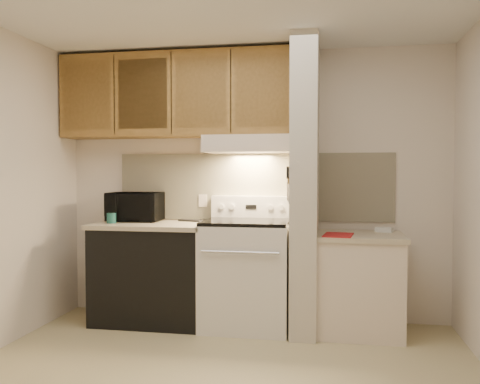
# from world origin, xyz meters

# --- Properties ---
(floor) EXTENTS (3.60, 3.60, 0.00)m
(floor) POSITION_xyz_m (0.00, 0.00, 0.00)
(floor) COLOR #C6B887
(floor) RESTS_ON ground
(wall_back) EXTENTS (3.60, 2.50, 0.02)m
(wall_back) POSITION_xyz_m (0.00, 1.50, 1.25)
(wall_back) COLOR silver
(wall_back) RESTS_ON floor
(backsplash) EXTENTS (2.60, 0.02, 0.63)m
(backsplash) POSITION_xyz_m (0.00, 1.49, 1.24)
(backsplash) COLOR #FCF2C9
(backsplash) RESTS_ON wall_back
(range_body) EXTENTS (0.76, 0.65, 0.92)m
(range_body) POSITION_xyz_m (0.00, 1.16, 0.46)
(range_body) COLOR silver
(range_body) RESTS_ON floor
(oven_window) EXTENTS (0.50, 0.01, 0.30)m
(oven_window) POSITION_xyz_m (0.00, 0.84, 0.50)
(oven_window) COLOR black
(oven_window) RESTS_ON range_body
(oven_handle) EXTENTS (0.65, 0.02, 0.02)m
(oven_handle) POSITION_xyz_m (0.00, 0.80, 0.72)
(oven_handle) COLOR silver
(oven_handle) RESTS_ON range_body
(cooktop) EXTENTS (0.74, 0.64, 0.03)m
(cooktop) POSITION_xyz_m (0.00, 1.16, 0.94)
(cooktop) COLOR black
(cooktop) RESTS_ON range_body
(range_backguard) EXTENTS (0.76, 0.08, 0.20)m
(range_backguard) POSITION_xyz_m (0.00, 1.44, 1.05)
(range_backguard) COLOR silver
(range_backguard) RESTS_ON range_body
(range_display) EXTENTS (0.10, 0.01, 0.04)m
(range_display) POSITION_xyz_m (0.00, 1.40, 1.05)
(range_display) COLOR black
(range_display) RESTS_ON range_backguard
(range_knob_left_outer) EXTENTS (0.05, 0.02, 0.05)m
(range_knob_left_outer) POSITION_xyz_m (-0.28, 1.40, 1.05)
(range_knob_left_outer) COLOR silver
(range_knob_left_outer) RESTS_ON range_backguard
(range_knob_left_inner) EXTENTS (0.05, 0.02, 0.05)m
(range_knob_left_inner) POSITION_xyz_m (-0.18, 1.40, 1.05)
(range_knob_left_inner) COLOR silver
(range_knob_left_inner) RESTS_ON range_backguard
(range_knob_right_inner) EXTENTS (0.05, 0.02, 0.05)m
(range_knob_right_inner) POSITION_xyz_m (0.18, 1.40, 1.05)
(range_knob_right_inner) COLOR silver
(range_knob_right_inner) RESTS_ON range_backguard
(range_knob_right_outer) EXTENTS (0.05, 0.02, 0.05)m
(range_knob_right_outer) POSITION_xyz_m (0.28, 1.40, 1.05)
(range_knob_right_outer) COLOR silver
(range_knob_right_outer) RESTS_ON range_backguard
(dishwasher_front) EXTENTS (1.00, 0.63, 0.87)m
(dishwasher_front) POSITION_xyz_m (-0.88, 1.17, 0.43)
(dishwasher_front) COLOR black
(dishwasher_front) RESTS_ON floor
(left_countertop) EXTENTS (1.04, 0.67, 0.04)m
(left_countertop) POSITION_xyz_m (-0.88, 1.17, 0.89)
(left_countertop) COLOR #C1B395
(left_countertop) RESTS_ON dishwasher_front
(spoon_rest) EXTENTS (0.25, 0.15, 0.02)m
(spoon_rest) POSITION_xyz_m (-0.57, 1.36, 0.92)
(spoon_rest) COLOR black
(spoon_rest) RESTS_ON left_countertop
(teal_jar) EXTENTS (0.11, 0.11, 0.09)m
(teal_jar) POSITION_xyz_m (-1.23, 1.06, 0.96)
(teal_jar) COLOR #1D5B52
(teal_jar) RESTS_ON left_countertop
(outlet) EXTENTS (0.08, 0.01, 0.12)m
(outlet) POSITION_xyz_m (-0.48, 1.48, 1.10)
(outlet) COLOR beige
(outlet) RESTS_ON backsplash
(microwave) EXTENTS (0.50, 0.35, 0.27)m
(microwave) POSITION_xyz_m (-1.10, 1.31, 1.05)
(microwave) COLOR black
(microwave) RESTS_ON left_countertop
(partition_pillar) EXTENTS (0.22, 0.70, 2.50)m
(partition_pillar) POSITION_xyz_m (0.51, 1.15, 1.25)
(partition_pillar) COLOR beige
(partition_pillar) RESTS_ON floor
(pillar_trim) EXTENTS (0.01, 0.70, 0.04)m
(pillar_trim) POSITION_xyz_m (0.39, 1.15, 1.30)
(pillar_trim) COLOR olive
(pillar_trim) RESTS_ON partition_pillar
(knife_strip) EXTENTS (0.02, 0.42, 0.04)m
(knife_strip) POSITION_xyz_m (0.39, 1.10, 1.32)
(knife_strip) COLOR black
(knife_strip) RESTS_ON partition_pillar
(knife_blade_a) EXTENTS (0.01, 0.03, 0.16)m
(knife_blade_a) POSITION_xyz_m (0.38, 0.94, 1.22)
(knife_blade_a) COLOR silver
(knife_blade_a) RESTS_ON knife_strip
(knife_handle_a) EXTENTS (0.02, 0.02, 0.10)m
(knife_handle_a) POSITION_xyz_m (0.38, 0.94, 1.37)
(knife_handle_a) COLOR black
(knife_handle_a) RESTS_ON knife_strip
(knife_blade_b) EXTENTS (0.01, 0.04, 0.18)m
(knife_blade_b) POSITION_xyz_m (0.38, 1.03, 1.21)
(knife_blade_b) COLOR silver
(knife_blade_b) RESTS_ON knife_strip
(knife_handle_b) EXTENTS (0.02, 0.02, 0.10)m
(knife_handle_b) POSITION_xyz_m (0.38, 1.01, 1.37)
(knife_handle_b) COLOR black
(knife_handle_b) RESTS_ON knife_strip
(knife_blade_c) EXTENTS (0.01, 0.04, 0.20)m
(knife_blade_c) POSITION_xyz_m (0.38, 1.11, 1.20)
(knife_blade_c) COLOR silver
(knife_blade_c) RESTS_ON knife_strip
(knife_handle_c) EXTENTS (0.02, 0.02, 0.10)m
(knife_handle_c) POSITION_xyz_m (0.38, 1.10, 1.37)
(knife_handle_c) COLOR black
(knife_handle_c) RESTS_ON knife_strip
(knife_blade_d) EXTENTS (0.01, 0.04, 0.16)m
(knife_blade_d) POSITION_xyz_m (0.38, 1.19, 1.22)
(knife_blade_d) COLOR silver
(knife_blade_d) RESTS_ON knife_strip
(knife_handle_d) EXTENTS (0.02, 0.02, 0.10)m
(knife_handle_d) POSITION_xyz_m (0.38, 1.17, 1.37)
(knife_handle_d) COLOR black
(knife_handle_d) RESTS_ON knife_strip
(knife_blade_e) EXTENTS (0.01, 0.04, 0.18)m
(knife_blade_e) POSITION_xyz_m (0.38, 1.25, 1.21)
(knife_blade_e) COLOR silver
(knife_blade_e) RESTS_ON knife_strip
(knife_handle_e) EXTENTS (0.02, 0.02, 0.10)m
(knife_handle_e) POSITION_xyz_m (0.38, 1.27, 1.37)
(knife_handle_e) COLOR black
(knife_handle_e) RESTS_ON knife_strip
(oven_mitt) EXTENTS (0.03, 0.11, 0.25)m
(oven_mitt) POSITION_xyz_m (0.38, 1.32, 1.22)
(oven_mitt) COLOR slate
(oven_mitt) RESTS_ON partition_pillar
(right_cab_base) EXTENTS (0.70, 0.60, 0.81)m
(right_cab_base) POSITION_xyz_m (0.97, 1.15, 0.40)
(right_cab_base) COLOR beige
(right_cab_base) RESTS_ON floor
(right_countertop) EXTENTS (0.74, 0.64, 0.04)m
(right_countertop) POSITION_xyz_m (0.97, 1.15, 0.83)
(right_countertop) COLOR #C1B395
(right_countertop) RESTS_ON right_cab_base
(red_folder) EXTENTS (0.26, 0.34, 0.01)m
(red_folder) POSITION_xyz_m (0.79, 1.00, 0.86)
(red_folder) COLOR #A71A1B
(red_folder) RESTS_ON right_countertop
(white_box) EXTENTS (0.17, 0.14, 0.04)m
(white_box) POSITION_xyz_m (1.19, 1.33, 0.87)
(white_box) COLOR white
(white_box) RESTS_ON right_countertop
(range_hood) EXTENTS (0.78, 0.44, 0.15)m
(range_hood) POSITION_xyz_m (0.00, 1.28, 1.62)
(range_hood) COLOR beige
(range_hood) RESTS_ON upper_cabinets
(hood_lip) EXTENTS (0.78, 0.04, 0.06)m
(hood_lip) POSITION_xyz_m (0.00, 1.07, 1.58)
(hood_lip) COLOR beige
(hood_lip) RESTS_ON range_hood
(upper_cabinets) EXTENTS (2.18, 0.33, 0.77)m
(upper_cabinets) POSITION_xyz_m (-0.69, 1.32, 2.08)
(upper_cabinets) COLOR olive
(upper_cabinets) RESTS_ON wall_back
(cab_door_a) EXTENTS (0.46, 0.01, 0.63)m
(cab_door_a) POSITION_xyz_m (-1.51, 1.17, 2.08)
(cab_door_a) COLOR olive
(cab_door_a) RESTS_ON upper_cabinets
(cab_gap_a) EXTENTS (0.01, 0.01, 0.73)m
(cab_gap_a) POSITION_xyz_m (-1.23, 1.16, 2.08)
(cab_gap_a) COLOR black
(cab_gap_a) RESTS_ON upper_cabinets
(cab_door_b) EXTENTS (0.46, 0.01, 0.63)m
(cab_door_b) POSITION_xyz_m (-0.96, 1.17, 2.08)
(cab_door_b) COLOR olive
(cab_door_b) RESTS_ON upper_cabinets
(cab_gap_b) EXTENTS (0.01, 0.01, 0.73)m
(cab_gap_b) POSITION_xyz_m (-0.69, 1.16, 2.08)
(cab_gap_b) COLOR black
(cab_gap_b) RESTS_ON upper_cabinets
(cab_door_c) EXTENTS (0.46, 0.01, 0.63)m
(cab_door_c) POSITION_xyz_m (-0.42, 1.17, 2.08)
(cab_door_c) COLOR olive
(cab_door_c) RESTS_ON upper_cabinets
(cab_gap_c) EXTENTS (0.01, 0.01, 0.73)m
(cab_gap_c) POSITION_xyz_m (-0.14, 1.16, 2.08)
(cab_gap_c) COLOR black
(cab_gap_c) RESTS_ON upper_cabinets
(cab_door_d) EXTENTS (0.46, 0.01, 0.63)m
(cab_door_d) POSITION_xyz_m (0.13, 1.17, 2.08)
(cab_door_d) COLOR olive
(cab_door_d) RESTS_ON upper_cabinets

